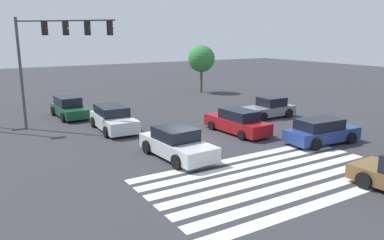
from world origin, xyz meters
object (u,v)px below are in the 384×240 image
(car_2, at_px, (321,131))
(car_5, at_px, (69,108))
(car_0, at_px, (177,144))
(car_3, at_px, (237,122))
(tree_corner_a, at_px, (201,59))
(traffic_signal_mast, at_px, (52,46))
(car_4, at_px, (269,108))
(car_1, at_px, (113,119))

(car_2, relative_size, car_5, 0.98)
(car_0, bearing_deg, car_5, -173.12)
(car_0, relative_size, car_3, 0.99)
(car_5, height_order, tree_corner_a, tree_corner_a)
(traffic_signal_mast, xyz_separation_m, car_3, (9.69, -6.45, -4.79))
(car_4, relative_size, car_5, 0.89)
(car_1, xyz_separation_m, car_5, (-1.51, 5.61, -0.02))
(traffic_signal_mast, height_order, car_4, traffic_signal_mast)
(traffic_signal_mast, height_order, car_3, traffic_signal_mast)
(car_3, xyz_separation_m, car_4, (5.04, 2.52, -0.03))
(car_2, bearing_deg, car_4, 75.20)
(car_0, relative_size, tree_corner_a, 0.94)
(car_0, relative_size, car_2, 1.06)
(traffic_signal_mast, xyz_separation_m, car_2, (12.38, -10.86, -4.80))
(car_0, xyz_separation_m, car_1, (-0.83, 7.19, 0.04))
(car_5, xyz_separation_m, tree_corner_a, (15.55, 5.40, 2.93))
(car_1, xyz_separation_m, car_4, (11.56, -2.39, -0.07))
(car_2, relative_size, car_4, 1.10)
(car_1, relative_size, tree_corner_a, 0.97)
(car_3, bearing_deg, tree_corner_a, -27.88)
(traffic_signal_mast, height_order, tree_corner_a, traffic_signal_mast)
(tree_corner_a, bearing_deg, car_1, -141.87)
(traffic_signal_mast, bearing_deg, car_3, 11.33)
(car_4, bearing_deg, car_1, -10.81)
(car_0, height_order, tree_corner_a, tree_corner_a)
(car_0, height_order, car_4, car_0)
(car_2, height_order, car_4, car_4)
(car_1, height_order, tree_corner_a, tree_corner_a)
(tree_corner_a, bearing_deg, car_0, -125.96)
(traffic_signal_mast, relative_size, tree_corner_a, 1.42)
(car_1, relative_size, car_5, 1.07)
(car_1, relative_size, car_2, 1.09)
(car_1, height_order, car_4, car_1)
(car_0, bearing_deg, car_2, 72.39)
(traffic_signal_mast, distance_m, car_0, 10.74)
(car_2, height_order, car_3, car_3)
(car_2, bearing_deg, car_0, 169.79)
(car_2, xyz_separation_m, car_4, (2.35, 6.92, -0.02))
(car_5, bearing_deg, tree_corner_a, 106.44)
(car_0, height_order, car_3, car_3)
(traffic_signal_mast, distance_m, tree_corner_a, 19.72)
(car_2, height_order, tree_corner_a, tree_corner_a)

